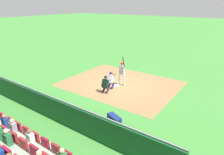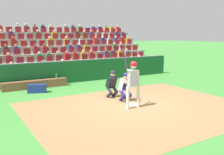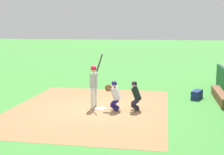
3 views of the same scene
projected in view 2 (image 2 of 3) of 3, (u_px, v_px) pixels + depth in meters
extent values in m
plane|color=#408A38|center=(132.00, 105.00, 10.43)|extent=(160.00, 160.00, 0.00)
cube|color=#967047|center=(140.00, 108.00, 10.01)|extent=(8.72, 6.90, 0.01)
cube|color=white|center=(132.00, 105.00, 10.43)|extent=(0.62, 0.62, 0.02)
cylinder|color=silver|center=(138.00, 96.00, 10.04)|extent=(0.14, 0.14, 0.90)
cylinder|color=silver|center=(128.00, 98.00, 9.83)|extent=(0.14, 0.14, 0.90)
cube|color=#9EA0A2|center=(133.00, 78.00, 9.80)|extent=(0.43, 0.25, 0.64)
sphere|color=#C8A58C|center=(133.00, 66.00, 9.72)|extent=(0.23, 0.23, 0.23)
sphere|color=red|center=(133.00, 64.00, 9.71)|extent=(0.26, 0.26, 0.26)
cylinder|color=#9EA0A2|center=(132.00, 70.00, 9.75)|extent=(0.45, 0.17, 0.14)
cylinder|color=#9EA0A2|center=(128.00, 71.00, 9.68)|extent=(0.17, 0.15, 0.13)
cylinder|color=#262029|center=(125.00, 59.00, 9.72)|extent=(0.08, 0.34, 0.85)
sphere|color=black|center=(127.00, 70.00, 9.67)|extent=(0.06, 0.06, 0.06)
cylinder|color=navy|center=(128.00, 97.00, 11.10)|extent=(0.15, 0.39, 0.34)
cylinder|color=navy|center=(128.00, 92.00, 11.06)|extent=(0.15, 0.39, 0.33)
cylinder|color=navy|center=(123.00, 98.00, 10.93)|extent=(0.15, 0.39, 0.34)
cylinder|color=navy|center=(123.00, 93.00, 10.89)|extent=(0.15, 0.39, 0.33)
cube|color=white|center=(125.00, 84.00, 10.96)|extent=(0.44, 0.42, 0.60)
cube|color=navy|center=(126.00, 85.00, 10.86)|extent=(0.39, 0.22, 0.45)
sphere|color=beige|center=(126.00, 76.00, 10.82)|extent=(0.22, 0.22, 0.22)
cube|color=black|center=(126.00, 76.00, 10.82)|extent=(0.20, 0.11, 0.20)
sphere|color=navy|center=(126.00, 75.00, 10.81)|extent=(0.24, 0.24, 0.24)
cylinder|color=brown|center=(128.00, 81.00, 10.56)|extent=(0.08, 0.30, 0.30)
cylinder|color=white|center=(125.00, 82.00, 10.70)|extent=(0.17, 0.40, 0.22)
cylinder|color=#241E2E|center=(115.00, 94.00, 11.75)|extent=(0.18, 0.40, 0.34)
cylinder|color=#241E2E|center=(115.00, 89.00, 11.71)|extent=(0.18, 0.39, 0.33)
cylinder|color=#241E2E|center=(109.00, 95.00, 11.56)|extent=(0.18, 0.40, 0.34)
cylinder|color=#241E2E|center=(109.00, 90.00, 11.52)|extent=(0.18, 0.39, 0.33)
cube|color=black|center=(111.00, 82.00, 11.59)|extent=(0.46, 0.46, 0.60)
cube|color=#241E2E|center=(113.00, 82.00, 11.50)|extent=(0.40, 0.25, 0.45)
sphere|color=#D5AC88|center=(113.00, 74.00, 11.45)|extent=(0.22, 0.22, 0.22)
cube|color=black|center=(113.00, 74.00, 11.45)|extent=(0.21, 0.13, 0.20)
sphere|color=#241E2E|center=(113.00, 73.00, 11.44)|extent=(0.24, 0.24, 0.24)
cube|color=#145127|center=(76.00, 72.00, 15.35)|extent=(14.10, 0.24, 1.30)
cylinder|color=gray|center=(76.00, 60.00, 15.23)|extent=(14.10, 0.07, 0.07)
cube|color=brown|center=(35.00, 84.00, 13.64)|extent=(3.47, 0.40, 0.44)
cylinder|color=green|center=(56.00, 76.00, 14.22)|extent=(0.07, 0.07, 0.27)
cube|color=navy|center=(37.00, 88.00, 12.63)|extent=(0.97, 0.66, 0.42)
cube|color=#94A68F|center=(63.00, 73.00, 17.33)|extent=(16.23, 0.88, 0.51)
cube|color=maroon|center=(147.00, 61.00, 20.82)|extent=(0.44, 0.10, 0.42)
cube|color=#1F3994|center=(146.00, 60.00, 21.01)|extent=(0.32, 0.22, 0.52)
sphere|color=brown|center=(146.00, 56.00, 20.95)|extent=(0.19, 0.19, 0.19)
cube|color=maroon|center=(141.00, 61.00, 20.49)|extent=(0.44, 0.10, 0.42)
cube|color=red|center=(139.00, 60.00, 20.68)|extent=(0.32, 0.22, 0.52)
sphere|color=beige|center=(139.00, 56.00, 20.62)|extent=(0.19, 0.19, 0.19)
cube|color=maroon|center=(134.00, 62.00, 20.15)|extent=(0.44, 0.10, 0.42)
cube|color=maroon|center=(128.00, 62.00, 19.82)|extent=(0.44, 0.10, 0.42)
cube|color=maroon|center=(121.00, 63.00, 19.48)|extent=(0.44, 0.10, 0.42)
cube|color=#27282B|center=(119.00, 62.00, 19.67)|extent=(0.32, 0.22, 0.52)
sphere|color=brown|center=(119.00, 57.00, 19.61)|extent=(0.19, 0.19, 0.19)
cube|color=maroon|center=(113.00, 63.00, 19.15)|extent=(0.44, 0.10, 0.42)
cube|color=maroon|center=(106.00, 64.00, 18.81)|extent=(0.44, 0.10, 0.42)
cube|color=navy|center=(104.00, 63.00, 19.00)|extent=(0.32, 0.22, 0.52)
sphere|color=brown|center=(104.00, 58.00, 18.94)|extent=(0.19, 0.19, 0.19)
cube|color=maroon|center=(98.00, 64.00, 18.48)|extent=(0.44, 0.10, 0.42)
cube|color=maroon|center=(90.00, 65.00, 18.14)|extent=(0.44, 0.10, 0.42)
cube|color=maroon|center=(81.00, 65.00, 17.81)|extent=(0.44, 0.10, 0.42)
cube|color=maroon|center=(73.00, 66.00, 17.47)|extent=(0.44, 0.10, 0.42)
cube|color=navy|center=(71.00, 65.00, 17.66)|extent=(0.32, 0.22, 0.52)
sphere|color=#AA764C|center=(71.00, 60.00, 17.60)|extent=(0.19, 0.19, 0.19)
cube|color=maroon|center=(64.00, 67.00, 17.13)|extent=(0.44, 0.10, 0.42)
cube|color=gray|center=(62.00, 66.00, 17.32)|extent=(0.32, 0.22, 0.52)
sphere|color=beige|center=(62.00, 60.00, 17.26)|extent=(0.19, 0.19, 0.19)
cube|color=maroon|center=(54.00, 67.00, 16.80)|extent=(0.44, 0.10, 0.42)
cube|color=maroon|center=(44.00, 68.00, 16.46)|extent=(0.44, 0.10, 0.42)
cube|color=white|center=(43.00, 67.00, 16.65)|extent=(0.32, 0.22, 0.52)
sphere|color=brown|center=(43.00, 61.00, 16.59)|extent=(0.19, 0.19, 0.19)
cube|color=maroon|center=(34.00, 69.00, 16.13)|extent=(0.44, 0.10, 0.42)
cube|color=maroon|center=(24.00, 69.00, 15.79)|extent=(0.44, 0.10, 0.42)
cube|color=maroon|center=(12.00, 70.00, 15.46)|extent=(0.44, 0.10, 0.42)
cube|color=#2D6E3C|center=(12.00, 69.00, 15.65)|extent=(0.32, 0.22, 0.52)
sphere|color=#D5B083|center=(11.00, 63.00, 15.58)|extent=(0.19, 0.19, 0.19)
cube|color=maroon|center=(1.00, 71.00, 15.12)|extent=(0.44, 0.10, 0.42)
cube|color=#94A68F|center=(59.00, 68.00, 18.03)|extent=(16.23, 0.88, 1.02)
cube|color=maroon|center=(141.00, 54.00, 21.48)|extent=(0.44, 0.10, 0.42)
cube|color=maroon|center=(135.00, 54.00, 21.15)|extent=(0.44, 0.10, 0.42)
cube|color=maroon|center=(128.00, 55.00, 20.81)|extent=(0.44, 0.10, 0.42)
cube|color=gray|center=(127.00, 54.00, 21.00)|extent=(0.32, 0.22, 0.52)
sphere|color=beige|center=(127.00, 50.00, 20.94)|extent=(0.19, 0.19, 0.19)
cube|color=maroon|center=(121.00, 55.00, 20.48)|extent=(0.44, 0.10, 0.42)
cube|color=gold|center=(120.00, 54.00, 20.66)|extent=(0.32, 0.22, 0.52)
sphere|color=tan|center=(120.00, 50.00, 20.60)|extent=(0.19, 0.19, 0.19)
cube|color=maroon|center=(115.00, 55.00, 20.14)|extent=(0.44, 0.10, 0.42)
cube|color=#1E1E30|center=(113.00, 55.00, 20.33)|extent=(0.32, 0.22, 0.52)
sphere|color=brown|center=(113.00, 50.00, 20.27)|extent=(0.19, 0.19, 0.19)
cube|color=maroon|center=(107.00, 56.00, 19.80)|extent=(0.44, 0.10, 0.42)
cube|color=navy|center=(106.00, 55.00, 19.99)|extent=(0.32, 0.22, 0.52)
sphere|color=brown|center=(106.00, 50.00, 19.93)|extent=(0.19, 0.19, 0.19)
cube|color=maroon|center=(100.00, 56.00, 19.47)|extent=(0.44, 0.10, 0.42)
cube|color=maroon|center=(92.00, 57.00, 19.13)|extent=(0.44, 0.10, 0.42)
cube|color=red|center=(91.00, 56.00, 19.32)|extent=(0.32, 0.22, 0.52)
sphere|color=#DBA486|center=(91.00, 51.00, 19.26)|extent=(0.19, 0.19, 0.19)
cube|color=maroon|center=(85.00, 57.00, 18.80)|extent=(0.44, 0.10, 0.42)
cube|color=gold|center=(83.00, 56.00, 18.99)|extent=(0.32, 0.22, 0.52)
sphere|color=beige|center=(83.00, 51.00, 18.92)|extent=(0.19, 0.19, 0.19)
cube|color=maroon|center=(76.00, 57.00, 18.46)|extent=(0.44, 0.10, 0.42)
cube|color=red|center=(75.00, 56.00, 18.65)|extent=(0.32, 0.22, 0.52)
sphere|color=brown|center=(75.00, 52.00, 18.59)|extent=(0.19, 0.19, 0.19)
cube|color=maroon|center=(68.00, 58.00, 18.13)|extent=(0.44, 0.10, 0.42)
cube|color=red|center=(67.00, 57.00, 18.32)|extent=(0.32, 0.22, 0.52)
sphere|color=tan|center=(67.00, 52.00, 18.25)|extent=(0.19, 0.19, 0.19)
cube|color=maroon|center=(59.00, 58.00, 17.79)|extent=(0.44, 0.10, 0.42)
cube|color=gray|center=(58.00, 57.00, 17.98)|extent=(0.32, 0.22, 0.52)
sphere|color=#D6A189|center=(58.00, 52.00, 17.92)|extent=(0.19, 0.19, 0.19)
cube|color=maroon|center=(50.00, 59.00, 17.46)|extent=(0.44, 0.10, 0.42)
cube|color=#28783B|center=(49.00, 58.00, 17.64)|extent=(0.32, 0.22, 0.52)
sphere|color=#A8774D|center=(49.00, 53.00, 17.58)|extent=(0.19, 0.19, 0.19)
cube|color=maroon|center=(40.00, 59.00, 17.12)|extent=(0.44, 0.10, 0.42)
cube|color=#2A693E|center=(39.00, 58.00, 17.31)|extent=(0.32, 0.22, 0.52)
sphere|color=beige|center=(39.00, 53.00, 17.25)|extent=(0.19, 0.19, 0.19)
cube|color=maroon|center=(30.00, 60.00, 16.79)|extent=(0.44, 0.10, 0.42)
cube|color=maroon|center=(20.00, 60.00, 16.45)|extent=(0.44, 0.10, 0.42)
cube|color=maroon|center=(9.00, 61.00, 16.12)|extent=(0.44, 0.10, 0.42)
cube|color=red|center=(9.00, 60.00, 16.30)|extent=(0.32, 0.22, 0.52)
sphere|color=#CCB08E|center=(8.00, 54.00, 16.24)|extent=(0.19, 0.19, 0.19)
cube|color=#94A68F|center=(55.00, 63.00, 18.73)|extent=(16.23, 0.88, 1.53)
cube|color=maroon|center=(135.00, 48.00, 22.14)|extent=(0.44, 0.10, 0.42)
cube|color=maroon|center=(129.00, 48.00, 21.80)|extent=(0.44, 0.10, 0.42)
cube|color=maroon|center=(122.00, 48.00, 21.47)|extent=(0.44, 0.10, 0.42)
cube|color=gray|center=(121.00, 47.00, 21.66)|extent=(0.32, 0.22, 0.52)
sphere|color=beige|center=(121.00, 43.00, 21.59)|extent=(0.19, 0.19, 0.19)
cube|color=maroon|center=(116.00, 48.00, 21.13)|extent=(0.44, 0.10, 0.42)
cube|color=#37783E|center=(114.00, 48.00, 21.32)|extent=(0.32, 0.22, 0.52)
sphere|color=beige|center=(114.00, 43.00, 21.26)|extent=(0.19, 0.19, 0.19)
cube|color=maroon|center=(109.00, 49.00, 20.80)|extent=(0.44, 0.10, 0.42)
cube|color=maroon|center=(102.00, 49.00, 20.46)|extent=(0.44, 0.10, 0.42)
cube|color=maroon|center=(95.00, 49.00, 20.13)|extent=(0.44, 0.10, 0.42)
cube|color=maroon|center=(87.00, 49.00, 19.79)|extent=(0.44, 0.10, 0.42)
cube|color=gold|center=(86.00, 48.00, 19.98)|extent=(0.32, 0.22, 0.52)
sphere|color=brown|center=(86.00, 44.00, 19.92)|extent=(0.19, 0.19, 0.19)
cube|color=maroon|center=(80.00, 49.00, 19.46)|extent=(0.44, 0.10, 0.42)
cube|color=navy|center=(78.00, 49.00, 19.64)|extent=(0.32, 0.22, 0.52)
sphere|color=#D89F85|center=(78.00, 44.00, 19.58)|extent=(0.19, 0.19, 0.19)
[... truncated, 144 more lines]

